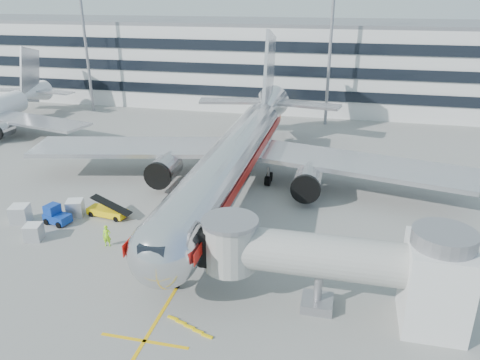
% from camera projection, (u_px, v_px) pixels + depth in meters
% --- Properties ---
extents(ground, '(180.00, 180.00, 0.00)m').
position_uv_depth(ground, '(207.00, 237.00, 42.58)').
color(ground, gray).
rests_on(ground, ground).
extents(lead_in_line, '(0.25, 70.00, 0.01)m').
position_uv_depth(lead_in_line, '(234.00, 194.00, 51.60)').
color(lead_in_line, yellow).
rests_on(lead_in_line, ground).
extents(stop_bar, '(6.00, 0.25, 0.01)m').
position_uv_depth(stop_bar, '(144.00, 341.00, 29.93)').
color(stop_bar, yellow).
rests_on(stop_bar, ground).
extents(main_jet, '(50.95, 48.70, 16.06)m').
position_uv_depth(main_jet, '(237.00, 153.00, 51.57)').
color(main_jet, silver).
rests_on(main_jet, ground).
extents(jet_bridge, '(17.80, 4.50, 7.00)m').
position_uv_depth(jet_bridge, '(345.00, 263.00, 31.34)').
color(jet_bridge, silver).
rests_on(jet_bridge, ground).
extents(terminal, '(150.00, 24.25, 15.60)m').
position_uv_depth(terminal, '(292.00, 62.00, 91.97)').
color(terminal, silver).
rests_on(terminal, ground).
extents(light_mast_west, '(2.40, 1.20, 25.45)m').
position_uv_depth(light_mast_west, '(84.00, 27.00, 82.26)').
color(light_mast_west, gray).
rests_on(light_mast_west, ground).
extents(light_mast_centre, '(2.40, 1.20, 25.45)m').
position_uv_depth(light_mast_centre, '(331.00, 32.00, 73.23)').
color(light_mast_centre, gray).
rests_on(light_mast_centre, ground).
extents(belt_loader, '(4.33, 2.06, 2.03)m').
position_uv_depth(belt_loader, '(107.00, 211.00, 46.32)').
color(belt_loader, yellow).
rests_on(belt_loader, ground).
extents(baggage_tug, '(2.72, 2.03, 1.86)m').
position_uv_depth(baggage_tug, '(56.00, 215.00, 44.89)').
color(baggage_tug, '#0D3499').
rests_on(baggage_tug, ground).
extents(cargo_container_left, '(1.96, 1.96, 1.64)m').
position_uv_depth(cargo_container_left, '(75.00, 208.00, 46.39)').
color(cargo_container_left, silver).
rests_on(cargo_container_left, ground).
extents(cargo_container_right, '(2.02, 2.02, 1.75)m').
position_uv_depth(cargo_container_right, '(20.00, 214.00, 45.01)').
color(cargo_container_right, silver).
rests_on(cargo_container_right, ground).
extents(cargo_container_front, '(1.71, 1.71, 1.51)m').
position_uv_depth(cargo_container_front, '(34.00, 232.00, 41.88)').
color(cargo_container_front, silver).
rests_on(cargo_container_front, ground).
extents(ramp_worker, '(0.82, 0.64, 1.97)m').
position_uv_depth(ramp_worker, '(107.00, 236.00, 40.76)').
color(ramp_worker, '#A4FF1A').
rests_on(ramp_worker, ground).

